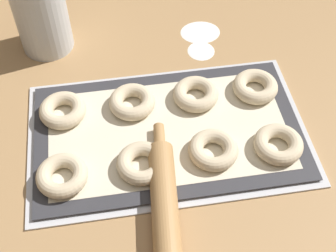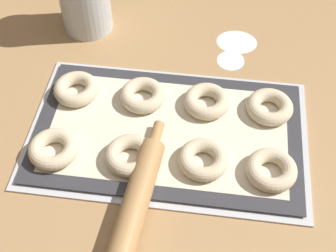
{
  "view_description": "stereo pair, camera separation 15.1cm",
  "coord_description": "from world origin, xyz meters",
  "px_view_note": "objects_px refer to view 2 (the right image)",
  "views": [
    {
      "loc": [
        -0.06,
        -0.51,
        0.68
      ],
      "look_at": [
        0.02,
        0.01,
        0.02
      ],
      "focal_mm": 50.0,
      "sensor_mm": 36.0,
      "label": 1
    },
    {
      "loc": [
        0.09,
        -0.51,
        0.68
      ],
      "look_at": [
        0.02,
        0.01,
        0.02
      ],
      "focal_mm": 50.0,
      "sensor_mm": 36.0,
      "label": 2
    }
  ],
  "objects_px": {
    "bagel_front_far_left": "(53,149)",
    "bagel_front_mid_right": "(203,159)",
    "bagel_back_mid_right": "(207,101)",
    "baking_tray": "(168,133)",
    "bagel_back_far_left": "(76,89)",
    "bagel_back_mid_left": "(143,95)",
    "bagel_front_mid_left": "(130,155)",
    "bagel_front_far_right": "(271,170)",
    "rolling_pin": "(122,249)",
    "bagel_back_far_right": "(270,107)"
  },
  "relations": [
    {
      "from": "bagel_back_far_left",
      "to": "bagel_back_far_right",
      "type": "xyz_separation_m",
      "value": [
        0.37,
        0.0,
        0.0
      ]
    },
    {
      "from": "bagel_front_far_right",
      "to": "bagel_back_mid_left",
      "type": "bearing_deg",
      "value": 150.19
    },
    {
      "from": "bagel_back_mid_right",
      "to": "bagel_front_far_left",
      "type": "bearing_deg",
      "value": -150.32
    },
    {
      "from": "baking_tray",
      "to": "bagel_front_mid_right",
      "type": "xyz_separation_m",
      "value": [
        0.07,
        -0.06,
        0.02
      ]
    },
    {
      "from": "rolling_pin",
      "to": "bagel_front_mid_left",
      "type": "bearing_deg",
      "value": 96.29
    },
    {
      "from": "bagel_front_mid_left",
      "to": "bagel_back_far_left",
      "type": "distance_m",
      "value": 0.19
    },
    {
      "from": "baking_tray",
      "to": "bagel_front_mid_right",
      "type": "bearing_deg",
      "value": -42.94
    },
    {
      "from": "bagel_back_far_left",
      "to": "baking_tray",
      "type": "bearing_deg",
      "value": -19.81
    },
    {
      "from": "bagel_front_far_left",
      "to": "bagel_front_mid_left",
      "type": "xyz_separation_m",
      "value": [
        0.13,
        0.0,
        0.0
      ]
    },
    {
      "from": "bagel_back_far_right",
      "to": "rolling_pin",
      "type": "distance_m",
      "value": 0.38
    },
    {
      "from": "bagel_front_far_left",
      "to": "bagel_front_mid_left",
      "type": "bearing_deg",
      "value": 1.74
    },
    {
      "from": "bagel_back_mid_right",
      "to": "bagel_front_mid_left",
      "type": "bearing_deg",
      "value": -130.51
    },
    {
      "from": "rolling_pin",
      "to": "bagel_back_mid_right",
      "type": "bearing_deg",
      "value": 71.69
    },
    {
      "from": "bagel_front_mid_left",
      "to": "bagel_front_far_right",
      "type": "relative_size",
      "value": 1.0
    },
    {
      "from": "bagel_front_mid_left",
      "to": "rolling_pin",
      "type": "xyz_separation_m",
      "value": [
        0.02,
        -0.17,
        -0.0
      ]
    },
    {
      "from": "baking_tray",
      "to": "bagel_back_mid_left",
      "type": "relative_size",
      "value": 5.83
    },
    {
      "from": "bagel_front_mid_left",
      "to": "rolling_pin",
      "type": "relative_size",
      "value": 0.18
    },
    {
      "from": "bagel_front_mid_left",
      "to": "baking_tray",
      "type": "bearing_deg",
      "value": 52.25
    },
    {
      "from": "baking_tray",
      "to": "bagel_back_far_left",
      "type": "relative_size",
      "value": 5.83
    },
    {
      "from": "bagel_back_mid_left",
      "to": "rolling_pin",
      "type": "distance_m",
      "value": 0.31
    },
    {
      "from": "baking_tray",
      "to": "bagel_back_far_right",
      "type": "xyz_separation_m",
      "value": [
        0.18,
        0.07,
        0.02
      ]
    },
    {
      "from": "bagel_back_mid_right",
      "to": "baking_tray",
      "type": "bearing_deg",
      "value": -133.2
    },
    {
      "from": "baking_tray",
      "to": "bagel_back_mid_right",
      "type": "height_order",
      "value": "bagel_back_mid_right"
    },
    {
      "from": "bagel_front_mid_left",
      "to": "bagel_back_far_left",
      "type": "bearing_deg",
      "value": 133.06
    },
    {
      "from": "bagel_back_mid_right",
      "to": "bagel_back_mid_left",
      "type": "bearing_deg",
      "value": -179.67
    },
    {
      "from": "bagel_back_far_right",
      "to": "bagel_front_mid_left",
      "type": "bearing_deg",
      "value": -149.13
    },
    {
      "from": "bagel_front_far_left",
      "to": "bagel_front_mid_right",
      "type": "xyz_separation_m",
      "value": [
        0.26,
        0.01,
        0.0
      ]
    },
    {
      "from": "bagel_front_far_left",
      "to": "bagel_back_mid_right",
      "type": "distance_m",
      "value": 0.29
    },
    {
      "from": "bagel_back_far_right",
      "to": "rolling_pin",
      "type": "xyz_separation_m",
      "value": [
        -0.22,
        -0.31,
        -0.0
      ]
    },
    {
      "from": "baking_tray",
      "to": "bagel_front_mid_right",
      "type": "distance_m",
      "value": 0.1
    },
    {
      "from": "bagel_front_mid_left",
      "to": "bagel_front_far_right",
      "type": "bearing_deg",
      "value": 0.48
    },
    {
      "from": "bagel_front_far_right",
      "to": "rolling_pin",
      "type": "distance_m",
      "value": 0.28
    },
    {
      "from": "bagel_front_far_right",
      "to": "bagel_front_far_left",
      "type": "bearing_deg",
      "value": -179.06
    },
    {
      "from": "baking_tray",
      "to": "bagel_back_mid_left",
      "type": "distance_m",
      "value": 0.09
    },
    {
      "from": "baking_tray",
      "to": "bagel_front_far_left",
      "type": "bearing_deg",
      "value": -158.08
    },
    {
      "from": "bagel_front_far_left",
      "to": "bagel_back_mid_right",
      "type": "bearing_deg",
      "value": 29.68
    },
    {
      "from": "bagel_front_mid_left",
      "to": "bagel_front_mid_right",
      "type": "bearing_deg",
      "value": 3.72
    },
    {
      "from": "bagel_back_far_left",
      "to": "rolling_pin",
      "type": "distance_m",
      "value": 0.34
    },
    {
      "from": "bagel_back_far_left",
      "to": "bagel_back_mid_left",
      "type": "distance_m",
      "value": 0.13
    },
    {
      "from": "baking_tray",
      "to": "bagel_back_mid_right",
      "type": "xyz_separation_m",
      "value": [
        0.06,
        0.07,
        0.02
      ]
    },
    {
      "from": "baking_tray",
      "to": "bagel_front_mid_left",
      "type": "xyz_separation_m",
      "value": [
        -0.06,
        -0.07,
        0.02
      ]
    },
    {
      "from": "bagel_front_mid_left",
      "to": "bagel_back_mid_right",
      "type": "relative_size",
      "value": 1.0
    },
    {
      "from": "baking_tray",
      "to": "rolling_pin",
      "type": "bearing_deg",
      "value": -98.93
    },
    {
      "from": "bagel_back_far_right",
      "to": "rolling_pin",
      "type": "relative_size",
      "value": 0.18
    },
    {
      "from": "baking_tray",
      "to": "bagel_back_far_right",
      "type": "height_order",
      "value": "bagel_back_far_right"
    },
    {
      "from": "bagel_back_far_left",
      "to": "rolling_pin",
      "type": "height_order",
      "value": "rolling_pin"
    },
    {
      "from": "bagel_front_far_right",
      "to": "bagel_back_mid_right",
      "type": "distance_m",
      "value": 0.18
    },
    {
      "from": "bagel_back_mid_left",
      "to": "rolling_pin",
      "type": "bearing_deg",
      "value": -86.32
    },
    {
      "from": "bagel_front_far_left",
      "to": "bagel_front_far_right",
      "type": "xyz_separation_m",
      "value": [
        0.38,
        0.01,
        0.0
      ]
    },
    {
      "from": "bagel_back_far_left",
      "to": "rolling_pin",
      "type": "xyz_separation_m",
      "value": [
        0.15,
        -0.31,
        -0.0
      ]
    }
  ]
}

